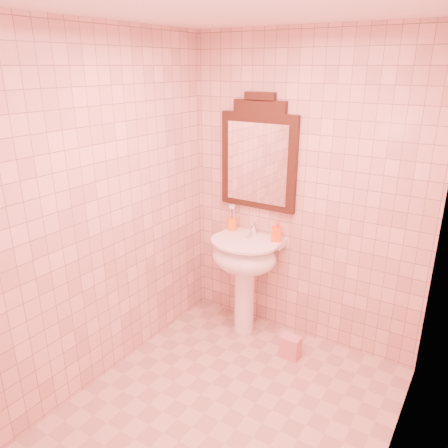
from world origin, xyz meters
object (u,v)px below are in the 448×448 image
Objects in this scene: towel at (290,347)px; toothbrush_cup at (232,224)px; pedestal_sink at (244,263)px; mirror at (258,157)px; soap_dispenser at (276,231)px.

toothbrush_cup is at bearing 158.68° from towel.
pedestal_sink is 4.23× the size of toothbrush_cup.
mirror is at bearing 147.10° from towel.
mirror reaches higher than soap_dispenser.
mirror is 1.56m from towel.
pedestal_sink reaches higher than towel.
towel is (0.51, -0.13, -0.57)m from pedestal_sink.
soap_dispenser reaches higher than pedestal_sink.
toothbrush_cup is (-0.22, -0.05, -0.61)m from mirror.
soap_dispenser is (0.44, -0.02, 0.03)m from toothbrush_cup.
pedestal_sink is at bearing -35.28° from toothbrush_cup.
pedestal_sink is at bearing -90.00° from mirror.
toothbrush_cup is (-0.22, 0.16, 0.26)m from pedestal_sink.
mirror is 5.30× the size of soap_dispenser.
pedestal_sink is at bearing 165.77° from towel.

